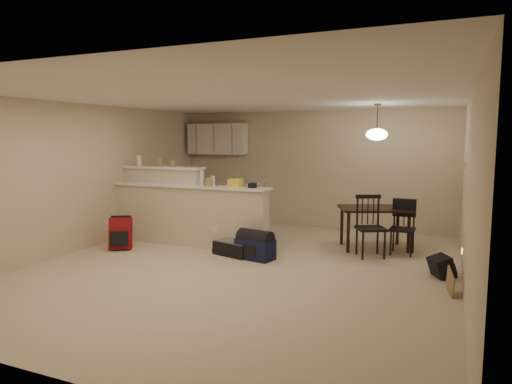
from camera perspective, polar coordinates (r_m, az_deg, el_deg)
The scene contains 22 objects.
room at distance 6.69m, azimuth -1.59°, elevation 1.02°, with size 7.00×7.02×2.50m.
breakfast_bar at distance 8.47m, azimuth -9.59°, elevation -2.24°, with size 3.08×0.58×1.39m.
upper_cabinets at distance 10.61m, azimuth -4.84°, elevation 6.62°, with size 1.40×0.34×0.70m, color white.
kitchen_counter at distance 10.51m, azimuth -4.14°, elevation -1.31°, with size 1.80×0.60×0.90m, color white.
thermostat at distance 7.60m, azimuth 24.69°, elevation 2.98°, with size 0.02×0.12×0.12m, color beige.
jar at distance 9.06m, azimuth -14.39°, elevation 3.82°, with size 0.10×0.10×0.20m, color silver.
cereal_box at distance 8.78m, azimuth -11.93°, elevation 3.67°, with size 0.10×0.07×0.16m, color #96794D.
small_box at distance 8.61m, azimuth -10.29°, elevation 3.52°, with size 0.08×0.06×0.12m, color #96794D.
bottle_a at distance 8.05m, azimuth -6.76°, elevation 1.72°, with size 0.07×0.07×0.26m, color silver.
bottle_b at distance 7.94m, azimuth -5.39°, elevation 1.39°, with size 0.06×0.06×0.18m, color silver.
bag_lump at distance 7.75m, azimuth -2.57°, elevation 1.13°, with size 0.22×0.18×0.14m, color #96794D.
pouch at distance 7.62m, azimuth -0.45°, elevation 0.81°, with size 0.12×0.10×0.08m, color #96794D.
extra_item_x at distance 7.97m, azimuth -5.75°, elevation 1.27°, with size 0.14×0.10×0.14m, color #96794D.
dining_table at distance 8.17m, azimuth 14.58°, elevation -2.48°, with size 1.37×1.16×0.73m.
pendant_lamp at distance 8.07m, azimuth 14.87°, elevation 7.03°, with size 0.36×0.36×0.62m.
dining_chair_near at distance 7.60m, azimuth 14.16°, elevation -4.22°, with size 0.44×0.42×1.00m, color black, non-canonical shape.
dining_chair_far at distance 7.92m, azimuth 17.84°, elevation -4.29°, with size 0.39×0.37×0.89m, color black, non-canonical shape.
suitcase at distance 7.60m, azimuth -2.56°, elevation -7.02°, with size 0.66×0.43×0.22m, color black.
red_backpack at distance 8.28m, azimuth -16.56°, elevation -5.00°, with size 0.36×0.23×0.55m, color maroon.
navy_duffel at distance 7.32m, azimuth -0.10°, elevation -7.14°, with size 0.60×0.33×0.33m, color #121838.
black_daypack at distance 6.88m, azimuth 22.18°, elevation -8.70°, with size 0.33×0.23×0.29m, color black.
cardboard_sheet at distance 6.20m, azimuth 23.12°, elevation -10.39°, with size 0.38×0.02×0.29m, color #96794D.
Camera 1 is at (2.81, -6.04, 1.91)m, focal length 32.00 mm.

